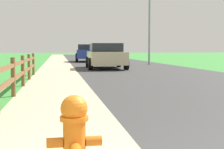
{
  "coord_description": "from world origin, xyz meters",
  "views": [
    {
      "loc": [
        -0.94,
        -1.68,
        1.16
      ],
      "look_at": [
        0.2,
        5.06,
        0.61
      ],
      "focal_mm": 51.62,
      "sensor_mm": 36.0,
      "label": 1
    }
  ],
  "objects_px": {
    "fire_hydrant": "(74,141)",
    "street_lamp": "(151,12)",
    "parked_car_blue": "(87,53)",
    "parked_suv_beige": "(106,56)"
  },
  "relations": [
    {
      "from": "fire_hydrant",
      "to": "parked_suv_beige",
      "type": "xyz_separation_m",
      "value": [
        2.61,
        15.89,
        0.33
      ]
    },
    {
      "from": "fire_hydrant",
      "to": "street_lamp",
      "type": "distance_m",
      "value": 21.26
    },
    {
      "from": "fire_hydrant",
      "to": "parked_car_blue",
      "type": "distance_m",
      "value": 26.04
    },
    {
      "from": "street_lamp",
      "to": "fire_hydrant",
      "type": "bearing_deg",
      "value": -108.04
    },
    {
      "from": "fire_hydrant",
      "to": "parked_car_blue",
      "type": "xyz_separation_m",
      "value": [
        2.43,
        25.93,
        0.37
      ]
    },
    {
      "from": "fire_hydrant",
      "to": "street_lamp",
      "type": "relative_size",
      "value": 0.12
    },
    {
      "from": "parked_car_blue",
      "to": "fire_hydrant",
      "type": "bearing_deg",
      "value": -95.35
    },
    {
      "from": "parked_suv_beige",
      "to": "parked_car_blue",
      "type": "height_order",
      "value": "parked_car_blue"
    },
    {
      "from": "parked_car_blue",
      "to": "street_lamp",
      "type": "xyz_separation_m",
      "value": [
        4.07,
        -5.97,
        3.01
      ]
    },
    {
      "from": "parked_suv_beige",
      "to": "parked_car_blue",
      "type": "xyz_separation_m",
      "value": [
        -0.18,
        10.04,
        0.04
      ]
    }
  ]
}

